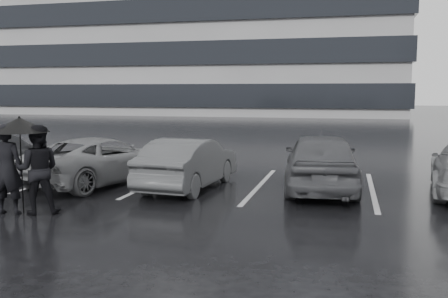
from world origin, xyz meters
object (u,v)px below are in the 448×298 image
car_west_a (189,163)px  pedestrian_right (38,169)px  pedestrian_left (7,169)px  car_west_b (101,160)px  car_main (321,161)px

car_west_a → pedestrian_right: bearing=61.6°
pedestrian_left → pedestrian_right: bearing=-169.7°
pedestrian_left → pedestrian_right: pedestrian_left is taller
car_west_a → car_west_b: 2.48m
car_west_b → pedestrian_left: (-0.17, -3.55, 0.29)m
car_west_b → pedestrian_right: bearing=112.8°
car_main → pedestrian_right: 6.50m
car_west_a → car_west_b: car_west_a is taller
pedestrian_left → car_main: bearing=-155.3°
car_west_b → pedestrian_left: 3.57m
car_west_a → pedestrian_left: bearing=56.8°
car_west_a → pedestrian_right: pedestrian_right is taller
car_west_b → pedestrian_left: pedestrian_left is taller
pedestrian_left → car_west_b: bearing=-101.7°
car_west_a → car_main: bearing=-166.3°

